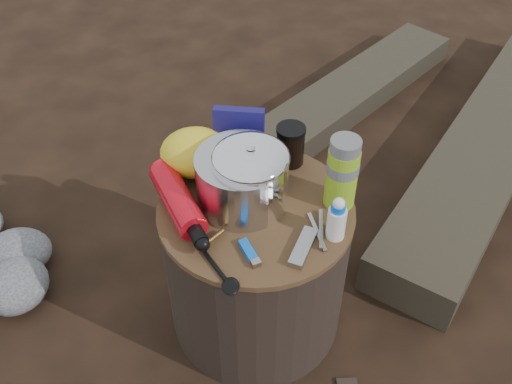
{
  "coord_description": "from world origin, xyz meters",
  "views": [
    {
      "loc": [
        -0.0,
        -0.99,
        1.42
      ],
      "look_at": [
        0.0,
        0.0,
        0.48
      ],
      "focal_mm": 41.75,
      "sensor_mm": 36.0,
      "label": 1
    }
  ],
  "objects_px": {
    "stump": "(256,266)",
    "fuel_bottle": "(178,199)",
    "travel_mug": "(290,145)",
    "thermos": "(342,173)",
    "camping_pot": "(251,177)",
    "log_main": "(493,140)"
  },
  "relations": [
    {
      "from": "fuel_bottle",
      "to": "travel_mug",
      "type": "relative_size",
      "value": 2.64
    },
    {
      "from": "stump",
      "to": "travel_mug",
      "type": "xyz_separation_m",
      "value": [
        0.09,
        0.17,
        0.27
      ]
    },
    {
      "from": "camping_pot",
      "to": "thermos",
      "type": "distance_m",
      "value": 0.21
    },
    {
      "from": "stump",
      "to": "fuel_bottle",
      "type": "height_order",
      "value": "fuel_bottle"
    },
    {
      "from": "log_main",
      "to": "thermos",
      "type": "relative_size",
      "value": 9.04
    },
    {
      "from": "thermos",
      "to": "travel_mug",
      "type": "distance_m",
      "value": 0.19
    },
    {
      "from": "thermos",
      "to": "stump",
      "type": "bearing_deg",
      "value": -174.04
    },
    {
      "from": "log_main",
      "to": "fuel_bottle",
      "type": "bearing_deg",
      "value": -112.61
    },
    {
      "from": "camping_pot",
      "to": "thermos",
      "type": "relative_size",
      "value": 0.94
    },
    {
      "from": "thermos",
      "to": "log_main",
      "type": "bearing_deg",
      "value": 45.68
    },
    {
      "from": "log_main",
      "to": "travel_mug",
      "type": "relative_size",
      "value": 15.73
    },
    {
      "from": "fuel_bottle",
      "to": "stump",
      "type": "bearing_deg",
      "value": -23.85
    },
    {
      "from": "log_main",
      "to": "fuel_bottle",
      "type": "relative_size",
      "value": 5.96
    },
    {
      "from": "camping_pot",
      "to": "fuel_bottle",
      "type": "xyz_separation_m",
      "value": [
        -0.17,
        -0.02,
        -0.05
      ]
    },
    {
      "from": "log_main",
      "to": "travel_mug",
      "type": "xyz_separation_m",
      "value": [
        -0.78,
        -0.54,
        0.41
      ]
    },
    {
      "from": "thermos",
      "to": "camping_pot",
      "type": "bearing_deg",
      "value": -178.2
    },
    {
      "from": "stump",
      "to": "camping_pot",
      "type": "bearing_deg",
      "value": 130.0
    },
    {
      "from": "camping_pot",
      "to": "travel_mug",
      "type": "bearing_deg",
      "value": 57.57
    },
    {
      "from": "log_main",
      "to": "travel_mug",
      "type": "bearing_deg",
      "value": -112.21
    },
    {
      "from": "camping_pot",
      "to": "thermos",
      "type": "height_order",
      "value": "thermos"
    },
    {
      "from": "camping_pot",
      "to": "fuel_bottle",
      "type": "distance_m",
      "value": 0.18
    },
    {
      "from": "stump",
      "to": "thermos",
      "type": "relative_size",
      "value": 2.53
    }
  ]
}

